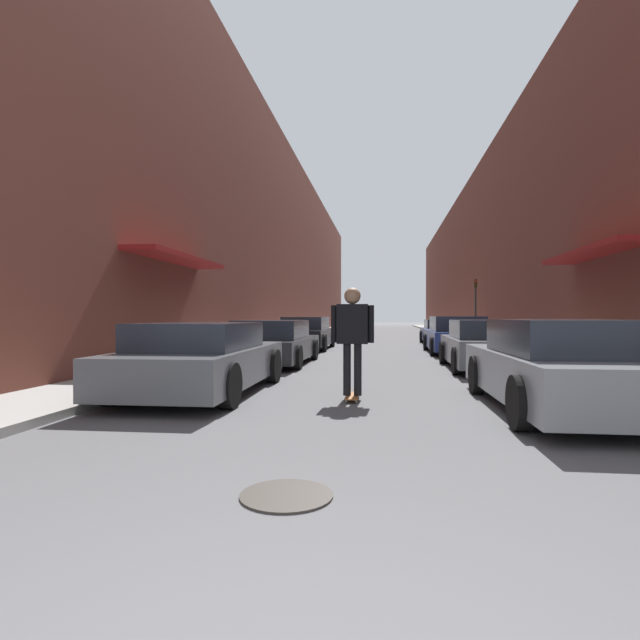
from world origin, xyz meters
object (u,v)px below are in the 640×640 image
object	(u,v)px
parked_car_left_0	(202,359)
parked_car_right_2	(456,335)
parked_car_left_2	(307,334)
traffic_light	(475,302)
parked_car_right_0	(564,367)
parked_car_right_3	(442,332)
parked_car_right_1	(485,345)
parked_car_left_1	(273,343)
skateboarder	(352,331)
manhole_cover	(286,495)

from	to	relation	value
parked_car_left_0	parked_car_right_2	distance (m)	11.68
parked_car_left_2	traffic_light	xyz separation A→B (m)	(8.02, 7.94, 1.49)
traffic_light	parked_car_left_0	bearing A→B (deg)	-112.33
parked_car_right_0	parked_car_right_3	size ratio (longest dim) A/B	1.13
parked_car_right_3	traffic_light	distance (m)	4.50
parked_car_right_0	parked_car_right_3	xyz separation A→B (m)	(0.17, 16.84, -0.06)
parked_car_left_0	parked_car_right_3	bearing A→B (deg)	69.83
parked_car_right_1	parked_car_right_3	xyz separation A→B (m)	(0.19, 11.31, -0.04)
parked_car_left_0	parked_car_right_1	world-z (taller)	parked_car_right_1
parked_car_left_1	parked_car_right_0	distance (m)	8.38
parked_car_left_2	parked_car_right_0	world-z (taller)	parked_car_left_2
parked_car_left_1	skateboarder	world-z (taller)	skateboarder
parked_car_left_1	parked_car_right_0	bearing A→B (deg)	-47.89
parked_car_right_1	skateboarder	size ratio (longest dim) A/B	2.37
parked_car_left_1	skateboarder	bearing A→B (deg)	-65.45
parked_car_right_2	traffic_light	world-z (taller)	traffic_light
parked_car_left_1	parked_car_right_2	distance (m)	7.47
parked_car_right_3	skateboarder	bearing A→B (deg)	-101.16
parked_car_right_2	parked_car_right_1	bearing A→B (deg)	-90.52
parked_car_left_0	parked_car_left_1	size ratio (longest dim) A/B	0.98
parked_car_left_2	skateboarder	world-z (taller)	skateboarder
parked_car_left_1	manhole_cover	xyz separation A→B (m)	(2.37, -10.00, -0.58)
parked_car_left_1	parked_car_left_2	world-z (taller)	parked_car_left_2
parked_car_left_1	manhole_cover	bearing A→B (deg)	-76.65
parked_car_left_1	manhole_cover	world-z (taller)	parked_car_left_1
parked_car_right_2	parked_car_right_0	bearing A→B (deg)	-90.19
parked_car_left_0	traffic_light	xyz separation A→B (m)	(8.03, 19.55, 1.51)
parked_car_right_2	parked_car_right_3	xyz separation A→B (m)	(0.14, 5.74, -0.07)
parked_car_right_1	skateboarder	bearing A→B (deg)	-121.30
parked_car_left_2	parked_car_right_3	distance (m)	7.26
parked_car_right_2	parked_car_left_0	bearing A→B (deg)	-119.27
parked_car_right_2	skateboarder	world-z (taller)	skateboarder
parked_car_left_0	manhole_cover	bearing A→B (deg)	-62.64
traffic_light	manhole_cover	bearing A→B (deg)	-103.01
parked_car_left_0	manhole_cover	world-z (taller)	parked_car_left_0
parked_car_left_2	manhole_cover	xyz separation A→B (m)	(2.42, -16.31, -0.62)
skateboarder	manhole_cover	world-z (taller)	skateboarder
parked_car_left_0	traffic_light	distance (m)	21.19
parked_car_left_1	parked_car_left_2	distance (m)	6.31
parked_car_left_2	parked_car_right_1	distance (m)	8.99
manhole_cover	parked_car_right_1	bearing A→B (deg)	70.86
parked_car_left_2	parked_car_right_0	size ratio (longest dim) A/B	1.06
parked_car_right_3	traffic_light	xyz separation A→B (m)	(2.18, 3.62, 1.55)
parked_car_right_1	parked_car_right_2	bearing A→B (deg)	89.48
parked_car_right_0	manhole_cover	xyz separation A→B (m)	(-3.25, -3.78, -0.62)
parked_car_left_2	parked_car_right_2	xyz separation A→B (m)	(5.70, -1.42, 0.01)
parked_car_left_1	manhole_cover	distance (m)	10.30
parked_car_right_1	traffic_light	size ratio (longest dim) A/B	1.33
manhole_cover	traffic_light	distance (m)	24.97
parked_car_left_1	skateboarder	distance (m)	6.24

